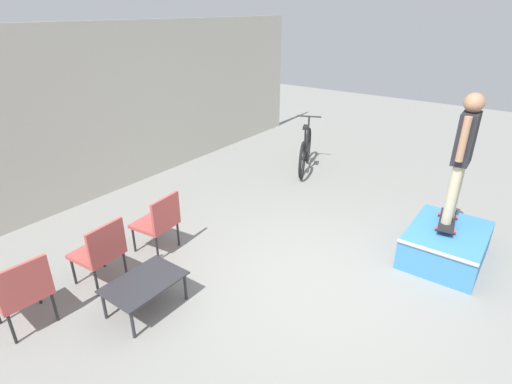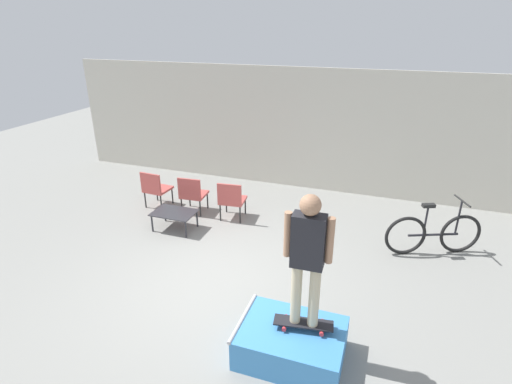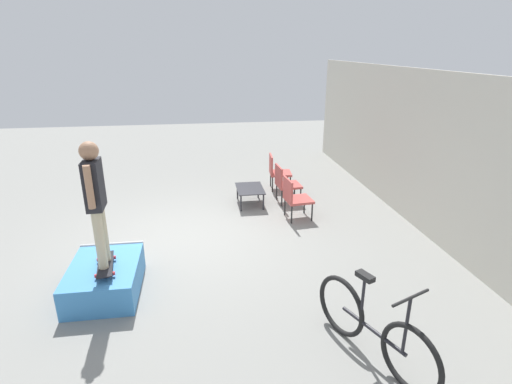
{
  "view_description": "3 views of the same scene",
  "coord_description": "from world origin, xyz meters",
  "px_view_note": "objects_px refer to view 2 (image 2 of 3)",
  "views": [
    {
      "loc": [
        -3.75,
        -1.77,
        3.2
      ],
      "look_at": [
        0.2,
        1.12,
        0.92
      ],
      "focal_mm": 28.0,
      "sensor_mm": 36.0,
      "label": 1
    },
    {
      "loc": [
        2.44,
        -4.95,
        3.98
      ],
      "look_at": [
        0.22,
        1.42,
        1.08
      ],
      "focal_mm": 28.0,
      "sensor_mm": 36.0,
      "label": 2
    },
    {
      "loc": [
        6.85,
        0.32,
        3.37
      ],
      "look_at": [
        0.16,
        1.3,
        0.91
      ],
      "focal_mm": 28.0,
      "sensor_mm": 36.0,
      "label": 3
    }
  ],
  "objects_px": {
    "skate_ramp_box": "(291,343)",
    "patio_chair_center": "(192,193)",
    "coffee_table": "(174,214)",
    "patio_chair_left": "(155,187)",
    "patio_chair_right": "(232,199)",
    "bicycle": "(433,234)",
    "person_skater": "(308,252)",
    "skateboard_on_ramp": "(303,323)"
  },
  "relations": [
    {
      "from": "skate_ramp_box",
      "to": "bicycle",
      "type": "bearing_deg",
      "value": 60.92
    },
    {
      "from": "patio_chair_left",
      "to": "patio_chair_center",
      "type": "distance_m",
      "value": 0.94
    },
    {
      "from": "skate_ramp_box",
      "to": "person_skater",
      "type": "relative_size",
      "value": 0.77
    },
    {
      "from": "skate_ramp_box",
      "to": "skateboard_on_ramp",
      "type": "bearing_deg",
      "value": 26.25
    },
    {
      "from": "coffee_table",
      "to": "patio_chair_left",
      "type": "xyz_separation_m",
      "value": [
        -0.94,
        0.8,
        0.14
      ]
    },
    {
      "from": "skateboard_on_ramp",
      "to": "patio_chair_center",
      "type": "height_order",
      "value": "patio_chair_center"
    },
    {
      "from": "patio_chair_left",
      "to": "bicycle",
      "type": "bearing_deg",
      "value": -176.18
    },
    {
      "from": "coffee_table",
      "to": "bicycle",
      "type": "relative_size",
      "value": 0.52
    },
    {
      "from": "skateboard_on_ramp",
      "to": "patio_chair_center",
      "type": "relative_size",
      "value": 0.87
    },
    {
      "from": "coffee_table",
      "to": "person_skater",
      "type": "bearing_deg",
      "value": -37.09
    },
    {
      "from": "skateboard_on_ramp",
      "to": "patio_chair_center",
      "type": "bearing_deg",
      "value": 126.19
    },
    {
      "from": "person_skater",
      "to": "patio_chair_right",
      "type": "relative_size",
      "value": 1.98
    },
    {
      "from": "patio_chair_right",
      "to": "bicycle",
      "type": "distance_m",
      "value": 4.01
    },
    {
      "from": "skate_ramp_box",
      "to": "patio_chair_center",
      "type": "relative_size",
      "value": 1.52
    },
    {
      "from": "skate_ramp_box",
      "to": "skateboard_on_ramp",
      "type": "xyz_separation_m",
      "value": [
        0.13,
        0.06,
        0.3
      ]
    },
    {
      "from": "coffee_table",
      "to": "patio_chair_center",
      "type": "relative_size",
      "value": 0.99
    },
    {
      "from": "skateboard_on_ramp",
      "to": "bicycle",
      "type": "relative_size",
      "value": 0.45
    },
    {
      "from": "coffee_table",
      "to": "patio_chair_right",
      "type": "distance_m",
      "value": 1.24
    },
    {
      "from": "coffee_table",
      "to": "patio_chair_left",
      "type": "distance_m",
      "value": 1.24
    },
    {
      "from": "patio_chair_center",
      "to": "patio_chair_right",
      "type": "bearing_deg",
      "value": 175.66
    },
    {
      "from": "coffee_table",
      "to": "patio_chair_center",
      "type": "bearing_deg",
      "value": 89.51
    },
    {
      "from": "person_skater",
      "to": "patio_chair_center",
      "type": "bearing_deg",
      "value": 133.12
    },
    {
      "from": "patio_chair_left",
      "to": "bicycle",
      "type": "relative_size",
      "value": 0.52
    },
    {
      "from": "patio_chair_center",
      "to": "skateboard_on_ramp",
      "type": "bearing_deg",
      "value": 130.53
    },
    {
      "from": "skateboard_on_ramp",
      "to": "bicycle",
      "type": "height_order",
      "value": "bicycle"
    },
    {
      "from": "bicycle",
      "to": "patio_chair_center",
      "type": "bearing_deg",
      "value": 156.38
    },
    {
      "from": "skate_ramp_box",
      "to": "patio_chair_right",
      "type": "xyz_separation_m",
      "value": [
        -2.19,
        3.33,
        0.27
      ]
    },
    {
      "from": "skate_ramp_box",
      "to": "bicycle",
      "type": "height_order",
      "value": "bicycle"
    },
    {
      "from": "patio_chair_left",
      "to": "patio_chair_right",
      "type": "bearing_deg",
      "value": -175.6
    },
    {
      "from": "person_skater",
      "to": "patio_chair_center",
      "type": "height_order",
      "value": "person_skater"
    },
    {
      "from": "patio_chair_center",
      "to": "bicycle",
      "type": "bearing_deg",
      "value": 174.96
    },
    {
      "from": "skate_ramp_box",
      "to": "bicycle",
      "type": "relative_size",
      "value": 0.79
    },
    {
      "from": "bicycle",
      "to": "skate_ramp_box",
      "type": "bearing_deg",
      "value": -142.02
    },
    {
      "from": "skateboard_on_ramp",
      "to": "patio_chair_right",
      "type": "relative_size",
      "value": 0.87
    },
    {
      "from": "skate_ramp_box",
      "to": "patio_chair_left",
      "type": "xyz_separation_m",
      "value": [
        -4.06,
        3.33,
        0.27
      ]
    },
    {
      "from": "person_skater",
      "to": "patio_chair_left",
      "type": "distance_m",
      "value": 5.42
    },
    {
      "from": "person_skater",
      "to": "patio_chair_right",
      "type": "height_order",
      "value": "person_skater"
    },
    {
      "from": "patio_chair_left",
      "to": "patio_chair_center",
      "type": "bearing_deg",
      "value": -175.61
    },
    {
      "from": "patio_chair_center",
      "to": "patio_chair_right",
      "type": "xyz_separation_m",
      "value": [
        0.93,
        0.0,
        0.0
      ]
    },
    {
      "from": "person_skater",
      "to": "patio_chair_left",
      "type": "bearing_deg",
      "value": 140.35
    },
    {
      "from": "patio_chair_center",
      "to": "patio_chair_right",
      "type": "distance_m",
      "value": 0.93
    },
    {
      "from": "patio_chair_right",
      "to": "patio_chair_center",
      "type": "bearing_deg",
      "value": -6.04
    }
  ]
}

